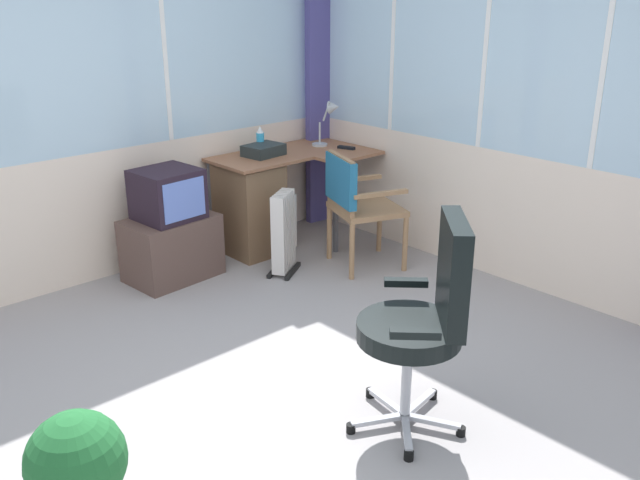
# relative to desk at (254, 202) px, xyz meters

# --- Properties ---
(ground) EXTENTS (5.56, 5.29, 0.06)m
(ground) POSITION_rel_desk_xyz_m (-1.29, -1.83, -0.44)
(ground) COLOR gray
(north_window_panel) EXTENTS (4.56, 0.07, 2.74)m
(north_window_panel) POSITION_rel_desk_xyz_m (-1.29, 0.34, 0.96)
(north_window_panel) COLOR beige
(north_window_panel) RESTS_ON ground
(east_window_panel) EXTENTS (0.07, 4.29, 2.74)m
(east_window_panel) POSITION_rel_desk_xyz_m (1.02, -1.83, 0.96)
(east_window_panel) COLOR beige
(east_window_panel) RESTS_ON ground
(curtain_corner) EXTENTS (0.23, 0.09, 2.64)m
(curtain_corner) POSITION_rel_desk_xyz_m (0.89, 0.21, 0.91)
(curtain_corner) COLOR #4B4587
(curtain_corner) RESTS_ON ground
(desk) EXTENTS (1.26, 0.81, 0.76)m
(desk) POSITION_rel_desk_xyz_m (0.00, 0.00, 0.00)
(desk) COLOR #915E40
(desk) RESTS_ON ground
(desk_lamp) EXTENTS (0.24, 0.21, 0.39)m
(desk_lamp) POSITION_rel_desk_xyz_m (0.79, -0.06, 0.61)
(desk_lamp) COLOR #B2B7BC
(desk_lamp) RESTS_ON desk
(tv_remote) EXTENTS (0.09, 0.16, 0.02)m
(tv_remote) POSITION_rel_desk_xyz_m (0.79, -0.25, 0.36)
(tv_remote) COLOR black
(tv_remote) RESTS_ON desk
(spray_bottle) EXTENTS (0.06, 0.06, 0.22)m
(spray_bottle) POSITION_rel_desk_xyz_m (0.19, 0.14, 0.46)
(spray_bottle) COLOR #36ADE3
(spray_bottle) RESTS_ON desk
(paper_tray) EXTENTS (0.33, 0.26, 0.09)m
(paper_tray) POSITION_rel_desk_xyz_m (0.13, 0.03, 0.40)
(paper_tray) COLOR #232B2B
(paper_tray) RESTS_ON desk
(wooden_armchair) EXTENTS (0.63, 0.62, 0.89)m
(wooden_armchair) POSITION_rel_desk_xyz_m (0.33, -0.79, 0.16)
(wooden_armchair) COLOR #9C734E
(wooden_armchair) RESTS_ON ground
(office_chair) EXTENTS (0.60, 0.61, 1.08)m
(office_chair) POSITION_rel_desk_xyz_m (-0.86, -2.46, 0.21)
(office_chair) COLOR #B7B7BF
(office_chair) RESTS_ON ground
(tv_on_stand) EXTENTS (0.67, 0.49, 0.83)m
(tv_on_stand) POSITION_rel_desk_xyz_m (-0.80, -0.04, -0.04)
(tv_on_stand) COLOR brown
(tv_on_stand) RESTS_ON ground
(space_heater) EXTENTS (0.36, 0.31, 0.63)m
(space_heater) POSITION_rel_desk_xyz_m (-0.11, -0.51, -0.09)
(space_heater) COLOR silver
(space_heater) RESTS_ON ground
(potted_plant) EXTENTS (0.40, 0.40, 0.49)m
(potted_plant) POSITION_rel_desk_xyz_m (-2.38, -1.94, -0.15)
(potted_plant) COLOR #964F33
(potted_plant) RESTS_ON ground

